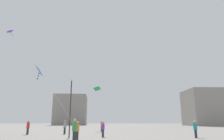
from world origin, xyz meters
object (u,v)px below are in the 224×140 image
person_in_yellow (102,125)px  kite_cobalt_delta (40,72)px  kite_violet_diamond (10,33)px  person_in_green (75,129)px  person_in_purple (103,128)px  person_in_teal (195,128)px  person_in_red (28,127)px  kite_emerald_delta (97,89)px  building_left_hall (71,110)px  person_in_grey (65,126)px  lamppost_east (71,98)px  person_in_orange (77,130)px  building_centre_hall (204,108)px

person_in_yellow → kite_cobalt_delta: (-3.36, -22.42, 4.05)m
kite_violet_diamond → kite_cobalt_delta: size_ratio=2.84×
person_in_green → kite_cobalt_delta: bearing=109.7°
person_in_purple → person_in_teal: (9.47, -1.40, 0.04)m
person_in_green → kite_cobalt_delta: kite_cobalt_delta is taller
person_in_purple → person_in_green: bearing=10.3°
person_in_red → kite_emerald_delta: (7.79, 13.33, 6.84)m
person_in_yellow → kite_violet_diamond: (-11.02, -12.39, 11.45)m
kite_violet_diamond → building_left_hall: 76.83m
person_in_green → kite_violet_diamond: 16.42m
person_in_grey → kite_cobalt_delta: bearing=31.7°
person_in_red → building_left_hall: size_ratio=0.10×
kite_violet_diamond → building_left_hall: bearing=94.7°
kite_emerald_delta → lamppost_east: 18.91m
person_in_purple → person_in_red: size_ratio=0.94×
person_in_purple → person_in_yellow: 13.27m
person_in_purple → kite_violet_diamond: bearing=-64.6°
person_in_orange → person_in_purple: bearing=123.6°
building_left_hall → person_in_grey: bearing=-79.9°
kite_violet_diamond → kite_emerald_delta: size_ratio=1.68×
person_in_yellow → building_centre_hall: 56.91m
person_in_purple → kite_emerald_delta: bearing=-144.3°
person_in_grey → building_left_hall: 73.10m
person_in_red → person_in_orange: bearing=111.2°
kite_emerald_delta → lamppost_east: (-1.54, -18.47, -3.73)m
kite_emerald_delta → kite_cobalt_delta: 26.77m
person_in_teal → person_in_yellow: person_in_yellow is taller
building_centre_hall → building_left_hall: bearing=158.9°
lamppost_east → person_in_red: bearing=140.5°
kite_cobalt_delta → building_left_hall: bearing=99.2°
kite_violet_diamond → building_centre_hall: size_ratio=0.79×
person_in_red → building_left_hall: (-8.37, 73.19, 5.78)m
kite_emerald_delta → building_centre_hall: bearing=45.9°
kite_violet_diamond → building_centre_hall: bearing=49.3°
person_in_green → kite_emerald_delta: bearing=-38.8°
person_in_grey → building_centre_hall: size_ratio=0.12×
kite_cobalt_delta → kite_violet_diamond: bearing=127.4°
person_in_purple → kite_violet_diamond: (-11.75, 0.86, 11.50)m
person_in_purple → person_in_grey: bearing=-106.4°
kite_cobalt_delta → building_left_hall: size_ratio=0.23×
building_left_hall → kite_cobalt_delta: bearing=-80.8°
person_in_orange → person_in_yellow: (1.51, 16.56, 0.06)m
person_in_purple → kite_emerald_delta: 18.78m
person_in_grey → kite_emerald_delta: 14.13m
person_in_grey → kite_violet_diamond: size_ratio=0.15×
person_in_red → kite_violet_diamond: 12.06m
person_in_orange → person_in_green: (0.18, -2.63, 0.12)m
person_in_orange → kite_emerald_delta: kite_emerald_delta is taller
building_centre_hall → person_in_purple: bearing=-122.5°
kite_violet_diamond → kite_cobalt_delta: (7.66, -10.03, -7.39)m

